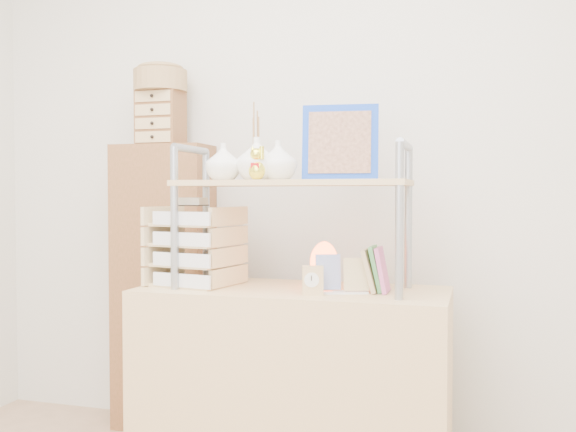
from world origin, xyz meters
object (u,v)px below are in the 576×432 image
object	(u,v)px
desk	(292,384)
salt_lamp	(324,264)
letter_tray	(194,250)
cabinet	(164,287)

from	to	relation	value
desk	salt_lamp	size ratio (longest dim) A/B	6.62
salt_lamp	letter_tray	bearing A→B (deg)	-169.89
desk	letter_tray	xyz separation A→B (m)	(-0.41, -0.02, 0.52)
cabinet	salt_lamp	bearing A→B (deg)	-20.89
desk	salt_lamp	distance (m)	0.49
letter_tray	salt_lamp	xyz separation A→B (m)	(0.52, 0.09, -0.05)
letter_tray	salt_lamp	bearing A→B (deg)	10.11
desk	cabinet	size ratio (longest dim) A/B	0.89
desk	cabinet	bearing A→B (deg)	153.69
cabinet	letter_tray	xyz separation A→B (m)	(0.34, -0.39, 0.22)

